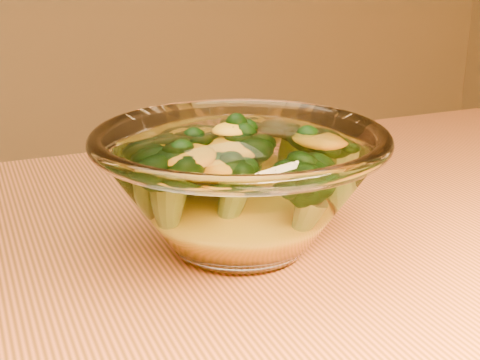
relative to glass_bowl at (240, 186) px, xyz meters
name	(u,v)px	position (x,y,z in m)	size (l,w,h in m)	color
glass_bowl	(240,186)	(0.00, 0.00, 0.00)	(0.25, 0.25, 0.11)	white
cheese_sauce	(240,212)	(0.00, 0.00, -0.02)	(0.14, 0.14, 0.04)	#F1AE14
broccoli_heap	(233,167)	(0.00, 0.01, 0.01)	(0.18, 0.17, 0.08)	black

